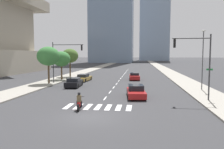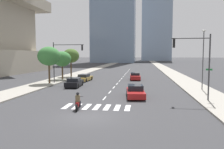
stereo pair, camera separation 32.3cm
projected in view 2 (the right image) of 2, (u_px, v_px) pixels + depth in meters
The scene contains 16 objects.
ground_plane at pixel (88, 117), 16.57m from camera, with size 800.00×800.00×0.00m, color #333335.
sidewalk_east at pixel (179, 77), 44.71m from camera, with size 4.00×260.00×0.15m, color gray.
sidewalk_west at pixel (70, 76), 47.67m from camera, with size 4.00×260.00×0.15m, color gray.
crosswalk_near at pixel (97, 107), 19.68m from camera, with size 5.85×2.22×0.01m.
lane_divider_center at pixel (123, 77), 47.33m from camera, with size 0.14×50.00×0.01m.
motorcycle_lead at pixel (78, 103), 18.74m from camera, with size 0.70×2.08×1.49m.
sedan_gold_0 at pixel (84, 78), 39.15m from camera, with size 2.05×4.88×1.24m.
sedan_black_1 at pixel (74, 83), 32.13m from camera, with size 2.09×4.54×1.31m.
sedan_red_2 at pixel (135, 92), 24.32m from camera, with size 2.24×4.90×1.30m.
sedan_red_3 at pixel (135, 77), 41.27m from camera, with size 2.04×4.63×1.28m.
traffic_signal_near at pixel (196, 56), 21.72m from camera, with size 3.93×0.28×6.42m.
traffic_signal_far at pixel (64, 55), 35.32m from camera, with size 5.22×0.28×6.40m.
street_lamp_east at pixel (203, 55), 28.29m from camera, with size 0.50×0.24×7.53m.
street_tree_nearest at pixel (49, 56), 34.71m from camera, with size 3.47×3.47×5.70m.
street_tree_second at pixel (62, 59), 40.51m from camera, with size 3.22×3.22×5.06m.
street_tree_third at pixel (71, 56), 45.46m from camera, with size 3.35×3.35×5.67m.
Camera 2 is at (3.88, -15.86, 4.56)m, focal length 35.95 mm.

